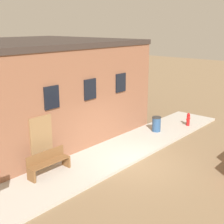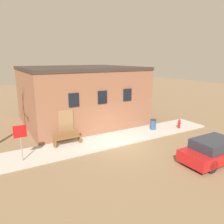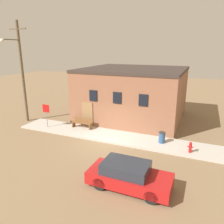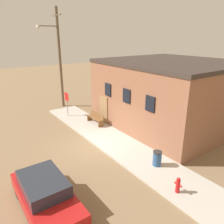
{
  "view_description": "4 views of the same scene",
  "coord_description": "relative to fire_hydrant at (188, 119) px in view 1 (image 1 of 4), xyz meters",
  "views": [
    {
      "loc": [
        -9.59,
        -7.03,
        5.54
      ],
      "look_at": [
        -0.03,
        1.24,
        2.0
      ],
      "focal_mm": 50.0,
      "sensor_mm": 36.0,
      "label": 1
    },
    {
      "loc": [
        -7.13,
        -10.93,
        5.44
      ],
      "look_at": [
        -0.03,
        1.24,
        2.0
      ],
      "focal_mm": 35.0,
      "sensor_mm": 36.0,
      "label": 2
    },
    {
      "loc": [
        6.11,
        -13.14,
        6.58
      ],
      "look_at": [
        -0.03,
        1.24,
        2.0
      ],
      "focal_mm": 35.0,
      "sensor_mm": 36.0,
      "label": 3
    },
    {
      "loc": [
        10.38,
        -6.17,
        6.47
      ],
      "look_at": [
        -0.03,
        1.24,
        2.0
      ],
      "focal_mm": 35.0,
      "sensor_mm": 36.0,
      "label": 4
    }
  ],
  "objects": [
    {
      "name": "ground_plane",
      "position": [
        -5.71,
        -0.59,
        -0.48
      ],
      "size": [
        80.0,
        80.0,
        0.0
      ],
      "primitive_type": "plane",
      "color": "#846B4C"
    },
    {
      "name": "brick_building",
      "position": [
        -5.82,
        6.08,
        1.93
      ],
      "size": [
        9.16,
        8.53,
        4.81
      ],
      "color": "#8E5B42",
      "rests_on": "ground"
    },
    {
      "name": "trash_bin",
      "position": [
        -1.97,
        0.81,
        0.04
      ],
      "size": [
        0.47,
        0.47,
        0.79
      ],
      "color": "#2D517F",
      "rests_on": "sidewalk"
    },
    {
      "name": "fire_hydrant",
      "position": [
        0.0,
        0.0,
        0.0
      ],
      "size": [
        0.38,
        0.18,
        0.72
      ],
      "color": "red",
      "rests_on": "sidewalk"
    },
    {
      "name": "sidewalk",
      "position": [
        -5.71,
        0.64,
        -0.42
      ],
      "size": [
        16.04,
        2.47,
        0.12
      ],
      "color": "#BCB7AD",
      "rests_on": "ground"
    },
    {
      "name": "bench",
      "position": [
        -8.73,
        1.24,
        0.08
      ],
      "size": [
        1.72,
        0.44,
        0.86
      ],
      "color": "brown",
      "rests_on": "sidewalk"
    }
  ]
}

